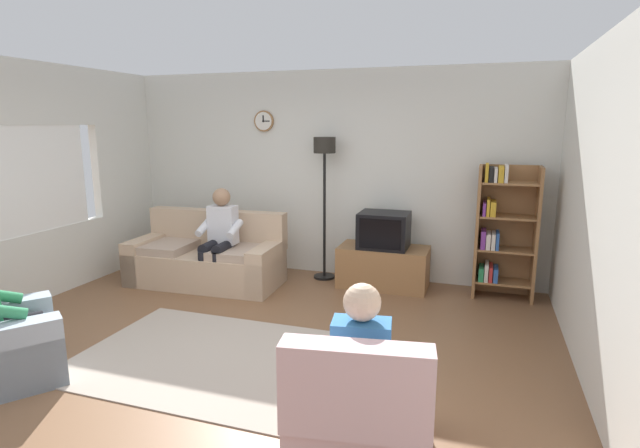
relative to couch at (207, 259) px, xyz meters
name	(u,v)px	position (x,y,z in m)	size (l,w,h in m)	color
ground_plane	(239,353)	(1.32, -1.68, -0.31)	(12.00, 12.00, 0.00)	brown
back_wall_assembly	(329,174)	(1.32, 0.98, 1.04)	(6.20, 0.17, 2.70)	silver
right_wall	(622,226)	(4.18, -1.68, 1.04)	(0.12, 5.80, 2.70)	silver
couch	(207,259)	(0.00, 0.00, 0.00)	(1.94, 0.97, 0.90)	tan
tv_stand	(383,267)	(2.17, 0.57, -0.06)	(1.10, 0.56, 0.51)	olive
tv	(384,230)	(2.17, 0.55, 0.42)	(0.60, 0.49, 0.44)	black
bookshelf	(501,230)	(3.53, 0.64, 0.49)	(0.68, 0.36, 1.57)	olive
floor_lamp	(325,169)	(1.36, 0.67, 1.14)	(0.28, 0.28, 1.85)	black
armchair_near_bookshelf	(360,416)	(2.68, -2.72, -0.02)	(0.93, 0.99, 0.90)	beige
area_rug	(207,356)	(1.08, -1.83, -0.31)	(2.20, 1.70, 0.01)	#AD9E8E
person_on_couch	(219,233)	(0.25, -0.11, 0.39)	(0.52, 0.55, 1.24)	silver
person_in_left_armchair	(1,308)	(-0.22, -2.66, 0.29)	(0.62, 0.64, 1.12)	#338C59
person_in_right_armchair	(362,361)	(2.67, -2.63, 0.29)	(0.55, 0.58, 1.12)	#3372B2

